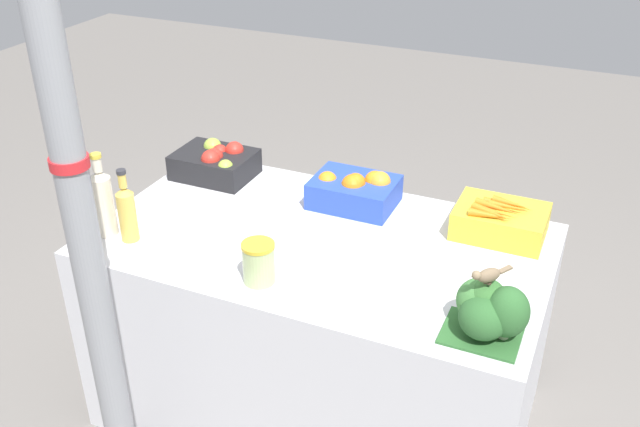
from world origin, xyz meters
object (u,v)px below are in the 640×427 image
carrot_crate (500,220)px  apple_crate (216,162)px  sparrow_bird (487,275)px  juice_bottle_cloudy (103,201)px  pickle_jar (259,262)px  support_pole (77,203)px  juice_bottle_golden (127,211)px  broccoli_pile (489,309)px  orange_crate (355,190)px

carrot_crate → apple_crate: bearing=179.9°
sparrow_bird → carrot_crate: bearing=-131.9°
juice_bottle_cloudy → pickle_jar: size_ratio=2.23×
support_pole → juice_bottle_cloudy: support_pole is taller
carrot_crate → juice_bottle_golden: bearing=-154.8°
broccoli_pile → juice_bottle_cloudy: juice_bottle_cloudy is taller
juice_bottle_golden → orange_crate: bearing=41.6°
sparrow_bird → juice_bottle_cloudy: bearing=-49.1°
orange_crate → pickle_jar: 0.61m
orange_crate → broccoli_pile: broccoli_pile is taller
juice_bottle_golden → sparrow_bird: 1.23m
juice_bottle_cloudy → juice_bottle_golden: bearing=0.0°
apple_crate → support_pole: bearing=-78.8°
juice_bottle_cloudy → sparrow_bird: juice_bottle_cloudy is taller
juice_bottle_cloudy → juice_bottle_golden: (0.10, 0.00, -0.02)m
support_pole → sparrow_bird: size_ratio=21.88×
sparrow_bird → juice_bottle_golden: bearing=-49.2°
apple_crate → juice_bottle_cloudy: 0.57m
carrot_crate → pickle_jar: (-0.64, -0.60, 0.01)m
juice_bottle_golden → sparrow_bird: bearing=-1.0°
juice_bottle_cloudy → juice_bottle_golden: 0.10m
apple_crate → juice_bottle_golden: bearing=-91.5°
support_pole → broccoli_pile: size_ratio=10.25×
juice_bottle_golden → pickle_jar: size_ratio=1.94×
apple_crate → broccoli_pile: 1.36m
carrot_crate → broccoli_pile: bearing=-82.1°
juice_bottle_golden → broccoli_pile: bearing=-0.8°
sparrow_bird → support_pole: bearing=-26.5°
juice_bottle_cloudy → juice_bottle_golden: juice_bottle_cloudy is taller
broccoli_pile → sparrow_bird: size_ratio=2.14×
broccoli_pile → juice_bottle_cloudy: size_ratio=0.75×
carrot_crate → juice_bottle_cloudy: 1.38m
apple_crate → orange_crate: 0.61m
carrot_crate → juice_bottle_golden: juice_bottle_golden is taller
broccoli_pile → sparrow_bird: 0.11m
pickle_jar → sparrow_bird: sparrow_bird is taller
support_pole → apple_crate: bearing=101.2°
carrot_crate → broccoli_pile: (0.08, -0.57, 0.03)m
support_pole → juice_bottle_golden: size_ratio=8.89×
carrot_crate → broccoli_pile: size_ratio=1.34×
support_pole → juice_bottle_cloudy: size_ratio=7.73×
juice_bottle_golden → pickle_jar: (0.53, -0.05, -0.04)m
apple_crate → sparrow_bird: sparrow_bird is taller
orange_crate → carrot_crate: 0.54m
support_pole → orange_crate: bearing=67.1°
broccoli_pile → sparrow_bird: bearing=-164.0°
juice_bottle_golden → apple_crate: bearing=88.5°
orange_crate → juice_bottle_cloudy: bearing=-142.5°
juice_bottle_cloudy → support_pole: bearing=-54.3°
orange_crate → carrot_crate: size_ratio=1.00×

